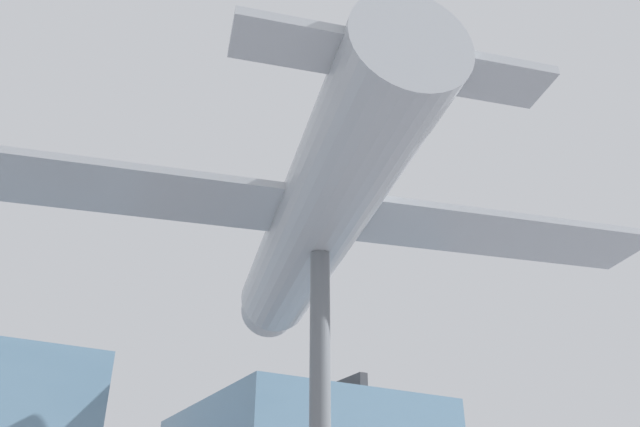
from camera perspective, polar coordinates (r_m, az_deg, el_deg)
name	(u,v)px	position (r m, az deg, el deg)	size (l,w,h in m)	color
suspended_airplane	(317,219)	(15.45, -0.27, -0.47)	(17.71, 13.80, 3.11)	#B2B7BC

